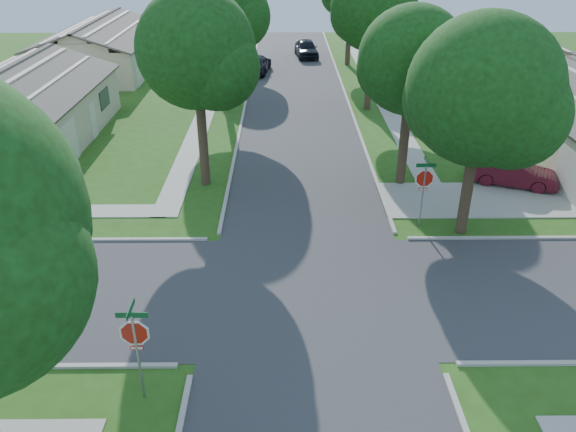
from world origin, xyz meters
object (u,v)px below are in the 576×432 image
(house_nw_far, at_px, (103,52))
(car_driveway, at_px, (514,173))
(tree_e_near, at_px, (413,66))
(house_nw_near, at_px, (17,116))
(stop_sign_sw, at_px, (135,337))
(stop_sign_ne, at_px, (424,181))
(car_curb_east, at_px, (306,48))
(tree_e_mid, at_px, (374,11))
(house_ne_far, at_px, (497,60))
(tree_w_mid, at_px, (223,7))
(tree_w_near, at_px, (198,55))
(tree_ne_corner, at_px, (484,97))
(car_curb_west, at_px, (256,64))

(house_nw_far, xyz_separation_m, car_driveway, (26.04, -23.30, -0.87))
(tree_e_near, distance_m, house_nw_near, 21.98)
(stop_sign_sw, xyz_separation_m, stop_sign_ne, (9.40, 9.40, 0.00))
(house_nw_far, relative_size, car_curb_east, 2.95)
(tree_e_mid, height_order, house_ne_far, tree_e_mid)
(tree_e_mid, distance_m, tree_w_mid, 9.40)
(tree_w_mid, height_order, house_nw_near, tree_w_mid)
(tree_w_mid, bearing_deg, stop_sign_sw, -90.13)
(stop_sign_ne, relative_size, tree_w_near, 0.33)
(tree_w_near, bearing_deg, house_nw_far, 116.27)
(stop_sign_sw, height_order, tree_w_mid, tree_w_mid)
(tree_e_mid, xyz_separation_m, house_nw_far, (-20.75, 10.99, -4.74))
(tree_w_mid, relative_size, house_ne_far, 0.70)
(tree_ne_corner, relative_size, car_curb_west, 1.71)
(tree_e_near, relative_size, tree_w_mid, 0.87)
(house_ne_far, distance_m, car_curb_west, 19.34)
(tree_w_near, bearing_deg, stop_sign_sw, -90.23)
(tree_e_mid, xyz_separation_m, house_ne_far, (11.23, 7.99, -4.74))
(house_ne_far, height_order, car_curb_east, house_ne_far)
(stop_sign_sw, relative_size, car_curb_west, 0.59)
(tree_w_near, relative_size, house_nw_far, 0.66)
(stop_sign_ne, distance_m, house_nw_near, 23.12)
(stop_sign_sw, height_order, house_nw_far, house_nw_far)
(house_nw_far, xyz_separation_m, car_curb_east, (17.19, 5.24, -0.73))
(stop_sign_sw, height_order, house_nw_near, house_nw_near)
(house_ne_far, bearing_deg, tree_ne_corner, -111.23)
(stop_sign_ne, xyz_separation_m, house_ne_far, (11.29, 24.30, -0.51))
(stop_sign_sw, relative_size, car_curb_east, 0.65)
(tree_w_near, bearing_deg, house_nw_near, 152.17)
(tree_w_near, relative_size, car_curb_west, 1.77)
(stop_sign_ne, distance_m, car_curb_west, 27.72)
(stop_sign_ne, xyz_separation_m, car_curb_east, (-3.50, 32.54, -1.25))
(tree_w_near, relative_size, house_nw_near, 0.66)
(tree_ne_corner, bearing_deg, house_ne_far, 68.77)
(stop_sign_sw, height_order, tree_e_near, tree_e_near)
(car_driveway, bearing_deg, stop_sign_ne, 148.14)
(tree_e_mid, distance_m, house_nw_near, 22.12)
(house_nw_near, bearing_deg, tree_w_mid, 27.90)
(tree_w_near, xyz_separation_m, tree_w_mid, (0.00, 12.00, 0.37))
(tree_e_mid, relative_size, tree_w_near, 1.03)
(tree_e_mid, relative_size, house_ne_far, 0.68)
(tree_ne_corner, bearing_deg, stop_sign_ne, 163.45)
(house_nw_near, bearing_deg, house_ne_far, 23.64)
(stop_sign_ne, bearing_deg, house_ne_far, 65.07)
(car_curb_east, distance_m, car_curb_west, 7.44)
(car_curb_east, bearing_deg, tree_e_near, -89.10)
(house_nw_far, height_order, car_driveway, house_nw_far)
(tree_e_near, distance_m, tree_w_near, 9.41)
(tree_ne_corner, relative_size, house_nw_near, 0.64)
(house_nw_far, bearing_deg, tree_w_mid, -44.07)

